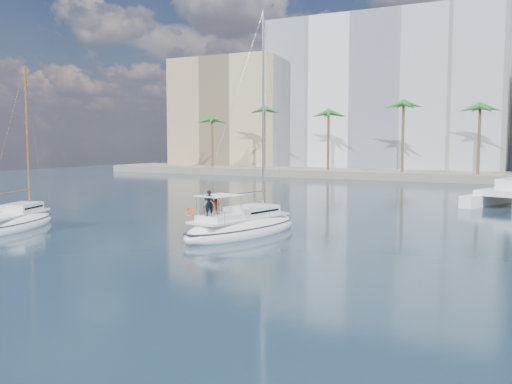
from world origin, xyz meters
The scene contains 9 objects.
ground centered at (0.00, 0.00, 0.00)m, with size 160.00×160.00×0.00m, color black.
quay centered at (0.00, 61.00, 0.60)m, with size 120.00×14.00×1.20m, color gray.
building_modern centered at (-12.00, 73.00, 14.00)m, with size 42.00×16.00×28.00m, color white.
building_tan_left centered at (-42.00, 69.00, 11.00)m, with size 22.00×14.00×22.00m, color tan.
palm_left centered at (-34.00, 57.00, 10.28)m, with size 3.60×3.60×12.30m.
palm_centre centered at (0.00, 57.00, 10.28)m, with size 3.60×3.60×12.30m.
main_sloop centered at (-1.77, 1.70, 0.50)m, with size 5.17×10.79×15.38m.
small_sloop centered at (-16.94, -3.45, 0.43)m, with size 5.21×8.74×11.98m.
seagull centered at (-2.32, 3.27, 0.50)m, with size 0.93×0.40×0.17m.
Camera 1 is at (16.32, -30.35, 6.19)m, focal length 40.00 mm.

